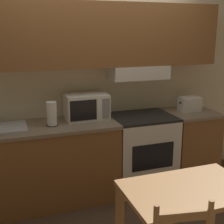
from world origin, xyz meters
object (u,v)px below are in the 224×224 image
at_px(stove_range, 142,151).
at_px(dining_table, 187,204).
at_px(microwave, 86,106).
at_px(paper_towel_roll, 52,114).
at_px(toaster, 190,104).

bearing_deg(stove_range, dining_table, -101.71).
relative_size(stove_range, microwave, 1.89).
distance_m(stove_range, microwave, 0.90).
distance_m(microwave, paper_towel_roll, 0.44).
distance_m(stove_range, dining_table, 1.52).
bearing_deg(toaster, microwave, 176.23).
bearing_deg(stove_range, microwave, 170.41).
height_order(stove_range, dining_table, stove_range).
bearing_deg(dining_table, paper_towel_roll, 118.12).
height_order(microwave, toaster, microwave).
bearing_deg(stove_range, toaster, 2.11).
bearing_deg(dining_table, stove_range, 78.29).
relative_size(paper_towel_roll, dining_table, 0.27).
relative_size(microwave, toaster, 1.75).
distance_m(paper_towel_roll, dining_table, 1.69).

